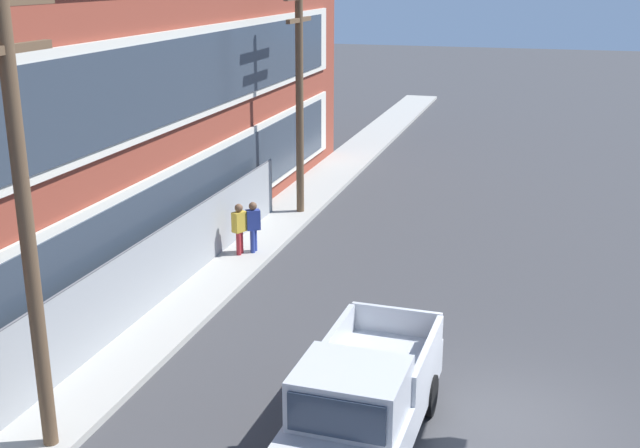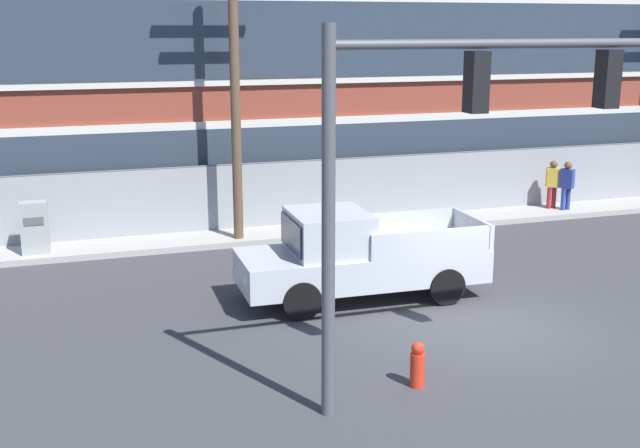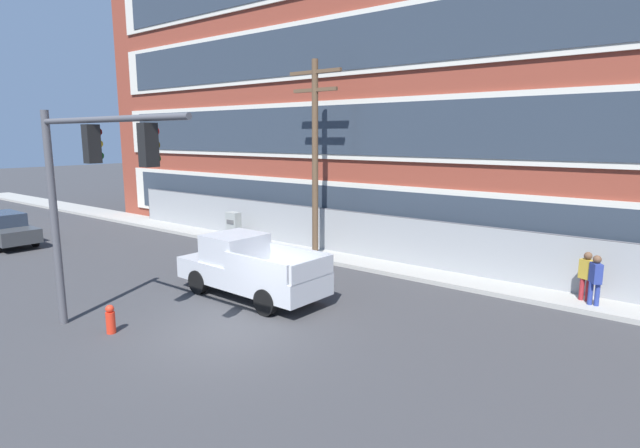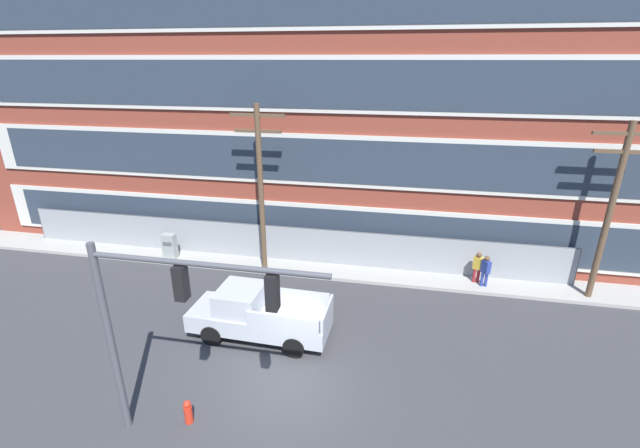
% 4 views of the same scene
% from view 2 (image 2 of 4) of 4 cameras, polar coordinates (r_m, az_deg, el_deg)
% --- Properties ---
extents(ground_plane, '(160.00, 160.00, 0.00)m').
position_cam_2_polar(ground_plane, '(16.21, 12.14, -7.31)').
color(ground_plane, '#38383A').
extents(sidewalk_building_side, '(80.00, 2.03, 0.16)m').
position_cam_2_polar(sidewalk_building_side, '(23.46, 1.84, -0.16)').
color(sidewalk_building_side, '#9E9B93').
rests_on(sidewalk_building_side, ground).
extents(chain_link_fence, '(28.59, 0.06, 2.02)m').
position_cam_2_polar(chain_link_fence, '(22.91, -5.48, 1.87)').
color(chain_link_fence, gray).
rests_on(chain_link_fence, ground).
extents(traffic_signal_mast, '(6.08, 0.43, 5.82)m').
position_cam_2_polar(traffic_signal_mast, '(12.04, 8.78, 6.08)').
color(traffic_signal_mast, '#4C4C51').
rests_on(traffic_signal_mast, ground).
extents(pickup_truck_silver, '(5.42, 2.14, 1.98)m').
position_cam_2_polar(pickup_truck_silver, '(17.29, 2.61, -2.35)').
color(pickup_truck_silver, '#B2B5BA').
rests_on(pickup_truck_silver, ground).
extents(utility_pole_near_corner, '(2.56, 0.26, 8.18)m').
position_cam_2_polar(utility_pole_near_corner, '(21.28, -6.09, 10.54)').
color(utility_pole_near_corner, brown).
rests_on(utility_pole_near_corner, ground).
extents(electrical_cabinet, '(0.69, 0.44, 1.49)m').
position_cam_2_polar(electrical_cabinet, '(21.50, -19.62, -0.45)').
color(electrical_cabinet, '#939993').
rests_on(electrical_cabinet, ground).
extents(pedestrian_near_cabinet, '(0.42, 0.47, 1.69)m').
position_cam_2_polar(pedestrian_near_cabinet, '(26.22, 17.14, 2.72)').
color(pedestrian_near_cabinet, navy).
rests_on(pedestrian_near_cabinet, ground).
extents(pedestrian_by_fence, '(0.46, 0.39, 1.69)m').
position_cam_2_polar(pedestrian_by_fence, '(26.31, 16.20, 2.83)').
color(pedestrian_by_fence, maroon).
rests_on(pedestrian_by_fence, ground).
extents(fire_hydrant, '(0.24, 0.24, 0.78)m').
position_cam_2_polar(fire_hydrant, '(13.42, 6.94, -9.91)').
color(fire_hydrant, red).
rests_on(fire_hydrant, ground).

